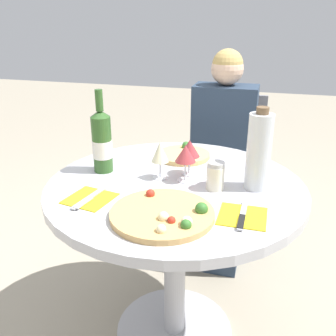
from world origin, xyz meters
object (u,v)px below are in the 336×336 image
at_px(chair_behind_diner, 223,174).
at_px(wine_bottle, 102,142).
at_px(seated_diner, 220,172).
at_px(dining_table, 175,219).
at_px(tall_carafe, 259,151).
at_px(pizza_large, 164,214).

distance_m(chair_behind_diner, wine_bottle, 0.98).
xyz_separation_m(seated_diner, wine_bottle, (-0.39, -0.65, 0.35)).
distance_m(dining_table, tall_carafe, 0.43).
bearing_deg(seated_diner, dining_table, 83.43).
distance_m(dining_table, chair_behind_diner, 0.84).
relative_size(dining_table, pizza_large, 2.95).
bearing_deg(wine_bottle, seated_diner, 58.65).
height_order(dining_table, chair_behind_diner, chair_behind_diner).
relative_size(chair_behind_diner, tall_carafe, 3.00).
distance_m(dining_table, pizza_large, 0.32).
relative_size(seated_diner, wine_bottle, 3.54).
bearing_deg(dining_table, chair_behind_diner, 84.58).
relative_size(dining_table, seated_diner, 0.83).
height_order(chair_behind_diner, seated_diner, seated_diner).
relative_size(pizza_large, tall_carafe, 1.10).
xyz_separation_m(wine_bottle, tall_carafe, (0.61, 0.00, 0.02)).
relative_size(dining_table, tall_carafe, 3.24).
height_order(chair_behind_diner, tall_carafe, tall_carafe).
xyz_separation_m(dining_table, wine_bottle, (-0.32, 0.04, 0.29)).
bearing_deg(wine_bottle, chair_behind_diner, 63.58).
xyz_separation_m(dining_table, seated_diner, (0.08, 0.68, -0.06)).
height_order(pizza_large, wine_bottle, wine_bottle).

